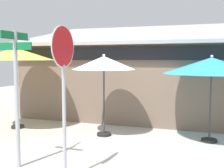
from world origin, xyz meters
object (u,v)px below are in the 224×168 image
at_px(stop_sign, 64,73).
at_px(patio_umbrella_teal_right, 212,66).
at_px(patio_umbrella_ivory_center, 104,64).
at_px(patio_umbrella_mustard_left, 16,55).
at_px(street_sign_post, 16,85).

distance_m(stop_sign, patio_umbrella_teal_right, 4.50).
height_order(patio_umbrella_ivory_center, patio_umbrella_teal_right, patio_umbrella_ivory_center).
distance_m(patio_umbrella_mustard_left, patio_umbrella_teal_right, 6.27).
distance_m(street_sign_post, patio_umbrella_ivory_center, 3.14).
bearing_deg(patio_umbrella_ivory_center, stop_sign, -83.45).
bearing_deg(patio_umbrella_ivory_center, patio_umbrella_mustard_left, -179.38).
relative_size(street_sign_post, stop_sign, 0.99).
relative_size(stop_sign, patio_umbrella_ivory_center, 1.19).
height_order(street_sign_post, patio_umbrella_ivory_center, street_sign_post).
bearing_deg(street_sign_post, stop_sign, -12.57).
bearing_deg(stop_sign, patio_umbrella_ivory_center, 96.55).
height_order(patio_umbrella_mustard_left, patio_umbrella_teal_right, patio_umbrella_mustard_left).
height_order(stop_sign, patio_umbrella_mustard_left, stop_sign).
xyz_separation_m(street_sign_post, patio_umbrella_mustard_left, (-2.24, 2.94, 0.72)).
relative_size(patio_umbrella_ivory_center, patio_umbrella_teal_right, 0.94).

